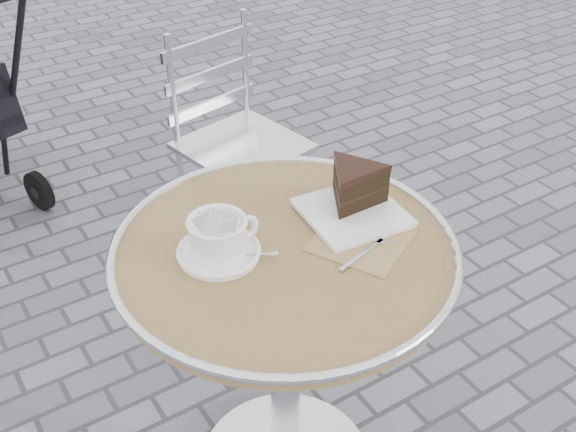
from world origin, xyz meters
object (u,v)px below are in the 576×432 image
cake_plate_set (354,192)px  cappuccino_set (219,240)px  cafe_table (285,307)px  bistro_chair (225,116)px

cake_plate_set → cappuccino_set: bearing=-177.9°
cafe_table → cappuccino_set: cappuccino_set is taller
cappuccino_set → cake_plate_set: 0.32m
cafe_table → cappuccino_set: bearing=157.4°
cappuccino_set → bistro_chair: 1.07m
cafe_table → bistro_chair: (0.37, 0.96, -0.06)m
bistro_chair → cake_plate_set: bearing=-111.9°
cafe_table → cake_plate_set: size_ratio=2.23×
cake_plate_set → bistro_chair: 0.99m
cappuccino_set → cake_plate_set: cake_plate_set is taller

